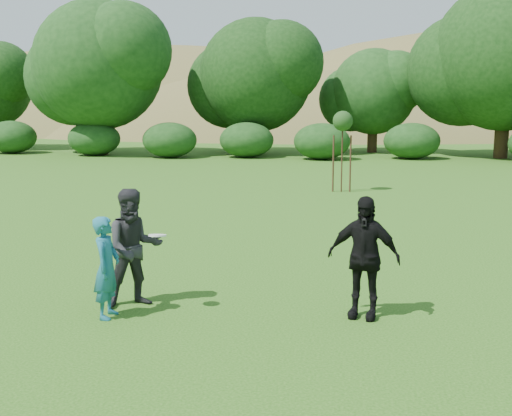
{
  "coord_description": "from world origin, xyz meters",
  "views": [
    {
      "loc": [
        1.91,
        -9.45,
        3.23
      ],
      "look_at": [
        0.0,
        3.0,
        1.1
      ],
      "focal_mm": 45.0,
      "sensor_mm": 36.0,
      "label": 1
    }
  ],
  "objects_px": {
    "player_grey": "(134,248)",
    "player_teal": "(107,267)",
    "player_black": "(364,257)",
    "sapling": "(343,123)"
  },
  "relations": [
    {
      "from": "player_grey",
      "to": "player_black",
      "type": "relative_size",
      "value": 1.01
    },
    {
      "from": "sapling",
      "to": "player_grey",
      "type": "bearing_deg",
      "value": -102.51
    },
    {
      "from": "player_teal",
      "to": "player_grey",
      "type": "height_order",
      "value": "player_grey"
    },
    {
      "from": "player_teal",
      "to": "player_grey",
      "type": "bearing_deg",
      "value": -22.28
    },
    {
      "from": "player_grey",
      "to": "player_teal",
      "type": "bearing_deg",
      "value": -141.5
    },
    {
      "from": "sapling",
      "to": "player_black",
      "type": "bearing_deg",
      "value": -87.44
    },
    {
      "from": "player_teal",
      "to": "player_grey",
      "type": "relative_size",
      "value": 0.82
    },
    {
      "from": "player_grey",
      "to": "sapling",
      "type": "distance_m",
      "value": 13.75
    },
    {
      "from": "player_black",
      "to": "sapling",
      "type": "relative_size",
      "value": 0.65
    },
    {
      "from": "player_grey",
      "to": "player_black",
      "type": "distance_m",
      "value": 3.56
    }
  ]
}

